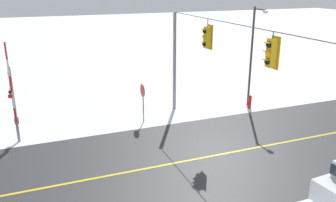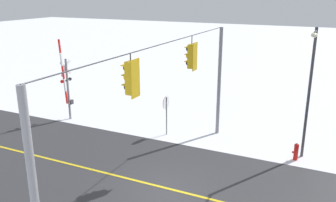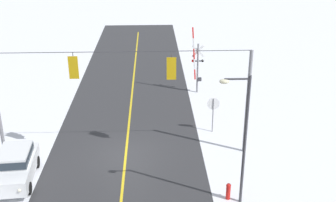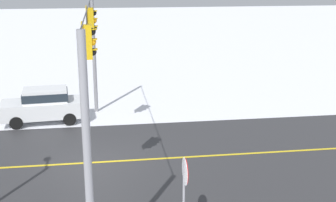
{
  "view_description": "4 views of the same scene",
  "coord_description": "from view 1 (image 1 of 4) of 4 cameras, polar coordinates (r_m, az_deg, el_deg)",
  "views": [
    {
      "loc": [
        13.59,
        -8.51,
        7.93
      ],
      "look_at": [
        -2.09,
        -2.37,
        2.32
      ],
      "focal_mm": 38.23,
      "sensor_mm": 36.0,
      "label": 1
    },
    {
      "loc": [
        12.26,
        5.92,
        8.07
      ],
      "look_at": [
        -2.5,
        -1.09,
        3.08
      ],
      "focal_mm": 38.48,
      "sensor_mm": 36.0,
      "label": 2
    },
    {
      "loc": [
        -1.59,
        21.63,
        12.46
      ],
      "look_at": [
        -2.52,
        -0.94,
        2.91
      ],
      "focal_mm": 44.83,
      "sensor_mm": 36.0,
      "label": 3
    },
    {
      "loc": [
        -17.08,
        -0.45,
        7.42
      ],
      "look_at": [
        -1.75,
        -2.69,
        2.97
      ],
      "focal_mm": 48.47,
      "sensor_mm": 36.0,
      "label": 4
    }
  ],
  "objects": [
    {
      "name": "railroad_crossing",
      "position": [
        19.59,
        -23.51,
        0.32
      ],
      "size": [
        1.0,
        0.31,
        5.28
      ],
      "color": "gray",
      "rests_on": "ground"
    },
    {
      "name": "road_asphalt",
      "position": [
        21.4,
        23.66,
        -4.97
      ],
      "size": [
        9.0,
        80.0,
        0.01
      ],
      "primitive_type": "cube",
      "color": "#303033",
      "rests_on": "ground"
    },
    {
      "name": "fire_hydrant",
      "position": [
        24.15,
        12.89,
        -0.06
      ],
      "size": [
        0.24,
        0.31,
        0.88
      ],
      "color": "red",
      "rests_on": "ground"
    },
    {
      "name": "signal_span",
      "position": [
        16.5,
        10.34,
        4.52
      ],
      "size": [
        14.2,
        0.47,
        6.22
      ],
      "color": "gray",
      "rests_on": "ground"
    },
    {
      "name": "lane_centre_line",
      "position": [
        21.4,
        23.66,
        -4.95
      ],
      "size": [
        0.14,
        72.0,
        0.01
      ],
      "primitive_type": "cube",
      "color": "gold",
      "rests_on": "ground"
    },
    {
      "name": "streetlamp_near",
      "position": [
        23.73,
        13.51,
        8.18
      ],
      "size": [
        1.39,
        0.28,
        6.5
      ],
      "color": "#38383D",
      "rests_on": "ground"
    },
    {
      "name": "ground_plane",
      "position": [
        17.88,
        9.65,
        -8.19
      ],
      "size": [
        160.0,
        160.0,
        0.0
      ],
      "primitive_type": "plane",
      "color": "white"
    },
    {
      "name": "stop_sign",
      "position": [
        20.89,
        -4.06,
        1.06
      ],
      "size": [
        0.8,
        0.09,
        2.35
      ],
      "color": "gray",
      "rests_on": "ground"
    }
  ]
}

